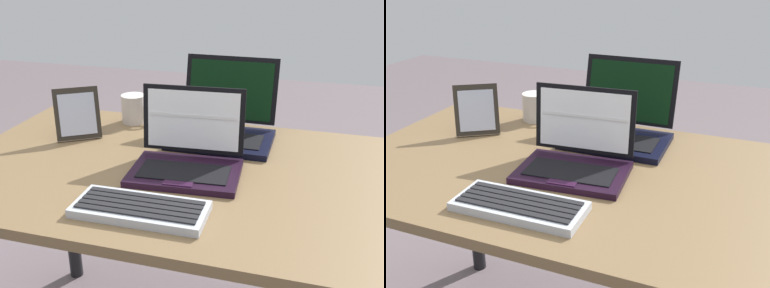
# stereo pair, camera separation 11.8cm
# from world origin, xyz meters

# --- Properties ---
(desk) EXTENTS (1.43, 0.80, 0.76)m
(desk) POSITION_xyz_m (0.00, 0.00, 0.66)
(desk) COLOR brown
(desk) RESTS_ON ground
(laptop_front) EXTENTS (0.31, 0.24, 0.22)m
(laptop_front) POSITION_xyz_m (-0.04, -0.01, 0.80)
(laptop_front) COLOR black
(laptop_front) RESTS_ON desk
(laptop_rear) EXTENTS (0.32, 0.28, 0.24)m
(laptop_rear) POSITION_xyz_m (0.01, 0.25, 0.81)
(laptop_rear) COLOR black
(laptop_rear) RESTS_ON desk
(external_keyboard) EXTENTS (0.31, 0.13, 0.03)m
(external_keyboard) POSITION_xyz_m (-0.08, -0.26, 0.77)
(external_keyboard) COLOR #B1B7C2
(external_keyboard) RESTS_ON desk
(photo_frame) EXTENTS (0.15, 0.12, 0.16)m
(photo_frame) POSITION_xyz_m (-0.44, 0.13, 0.84)
(photo_frame) COLOR black
(photo_frame) RESTS_ON desk
(coffee_mug) EXTENTS (0.13, 0.09, 0.10)m
(coffee_mug) POSITION_xyz_m (-0.33, 0.32, 0.81)
(coffee_mug) COLOR silver
(coffee_mug) RESTS_ON desk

